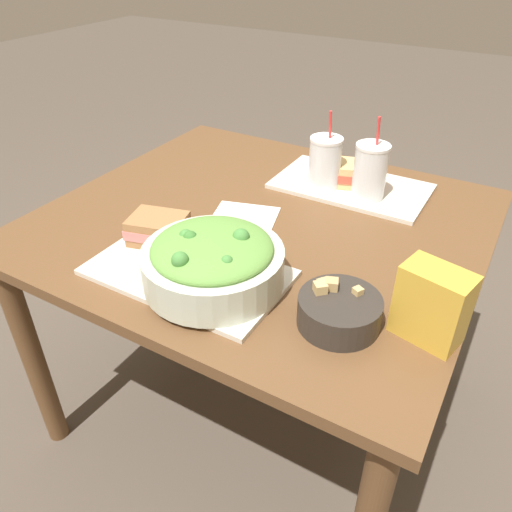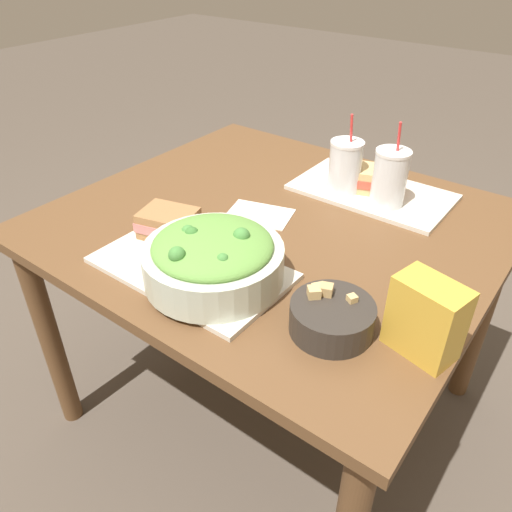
{
  "view_description": "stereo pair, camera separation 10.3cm",
  "coord_description": "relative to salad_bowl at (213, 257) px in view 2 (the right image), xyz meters",
  "views": [
    {
      "loc": [
        0.56,
        -1.0,
        1.38
      ],
      "look_at": [
        0.13,
        -0.26,
        0.8
      ],
      "focal_mm": 35.0,
      "sensor_mm": 36.0,
      "label": 1
    },
    {
      "loc": [
        0.65,
        -0.94,
        1.38
      ],
      "look_at": [
        0.13,
        -0.26,
        0.8
      ],
      "focal_mm": 35.0,
      "sensor_mm": 36.0,
      "label": 2
    }
  ],
  "objects": [
    {
      "name": "salad_bowl",
      "position": [
        0.0,
        0.0,
        0.0
      ],
      "size": [
        0.3,
        0.3,
        0.12
      ],
      "color": "beige",
      "rests_on": "tray_near"
    },
    {
      "name": "sandwich_near",
      "position": [
        -0.21,
        0.07,
        -0.02
      ],
      "size": [
        0.16,
        0.13,
        0.06
      ],
      "rotation": [
        0.0,
        0.0,
        0.26
      ],
      "color": "olive",
      "rests_on": "tray_near"
    },
    {
      "name": "sandwich_far",
      "position": [
        0.09,
        0.6,
        -0.02
      ],
      "size": [
        0.16,
        0.14,
        0.06
      ],
      "rotation": [
        0.0,
        0.0,
        0.32
      ],
      "color": "tan",
      "rests_on": "tray_far"
    },
    {
      "name": "tray_far",
      "position": [
        0.08,
        0.59,
        -0.06
      ],
      "size": [
        0.44,
        0.25,
        0.01
      ],
      "color": "beige",
      "rests_on": "dining_table"
    },
    {
      "name": "baguette_near",
      "position": [
        -0.09,
        0.09,
        -0.02
      ],
      "size": [
        0.15,
        0.08,
        0.06
      ],
      "rotation": [
        0.0,
        0.0,
        1.68
      ],
      "color": "tan",
      "rests_on": "tray_near"
    },
    {
      "name": "soup_bowl",
      "position": [
        0.28,
        0.02,
        -0.03
      ],
      "size": [
        0.16,
        0.16,
        0.08
      ],
      "color": "#2D2823",
      "rests_on": "dining_table"
    },
    {
      "name": "tray_near",
      "position": [
        -0.07,
        0.0,
        -0.06
      ],
      "size": [
        0.44,
        0.25,
        0.01
      ],
      "color": "beige",
      "rests_on": "dining_table"
    },
    {
      "name": "drink_cup_red",
      "position": [
        0.15,
        0.54,
        0.02
      ],
      "size": [
        0.09,
        0.09,
        0.23
      ],
      "color": "silver",
      "rests_on": "tray_far"
    },
    {
      "name": "dining_table",
      "position": [
        -0.06,
        0.31,
        -0.17
      ],
      "size": [
        1.11,
        1.01,
        0.72
      ],
      "color": "brown",
      "rests_on": "ground_plane"
    },
    {
      "name": "ground_plane",
      "position": [
        -0.06,
        0.31,
        -0.79
      ],
      "size": [
        12.0,
        12.0,
        0.0
      ],
      "primitive_type": "plane",
      "color": "#4C4238"
    },
    {
      "name": "napkin_folded",
      "position": [
        -0.1,
        0.3,
        -0.07
      ],
      "size": [
        0.19,
        0.16,
        0.0
      ],
      "color": "silver",
      "rests_on": "dining_table"
    },
    {
      "name": "drink_cup_dark",
      "position": [
        0.01,
        0.54,
        0.01
      ],
      "size": [
        0.09,
        0.09,
        0.22
      ],
      "color": "silver",
      "rests_on": "tray_far"
    },
    {
      "name": "chip_bag",
      "position": [
        0.43,
        0.07,
        0.01
      ],
      "size": [
        0.14,
        0.1,
        0.15
      ],
      "rotation": [
        0.0,
        0.0,
        -0.23
      ],
      "color": "gold",
      "rests_on": "dining_table"
    }
  ]
}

